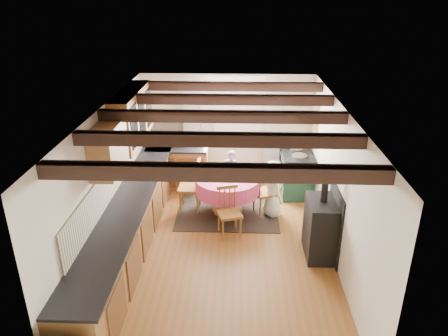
{
  "coord_description": "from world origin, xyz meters",
  "views": [
    {
      "loc": [
        0.25,
        -5.95,
        4.07
      ],
      "look_at": [
        0.0,
        0.8,
        1.15
      ],
      "focal_mm": 34.11,
      "sensor_mm": 36.0,
      "label": 1
    }
  ],
  "objects_px": {
    "chair_right": "(265,191)",
    "child_far": "(231,174)",
    "cup": "(228,174)",
    "chair_left": "(190,186)",
    "dining_table": "(227,195)",
    "child_right": "(273,188)",
    "cast_iron_stove": "(322,213)",
    "chair_near": "(230,212)",
    "aga_range": "(297,173)"
  },
  "relations": [
    {
      "from": "dining_table",
      "to": "cup",
      "type": "relative_size",
      "value": 11.35
    },
    {
      "from": "chair_left",
      "to": "aga_range",
      "type": "relative_size",
      "value": 1.04
    },
    {
      "from": "chair_near",
      "to": "chair_right",
      "type": "distance_m",
      "value": 1.04
    },
    {
      "from": "chair_right",
      "to": "aga_range",
      "type": "height_order",
      "value": "chair_right"
    },
    {
      "from": "chair_near",
      "to": "cast_iron_stove",
      "type": "xyz_separation_m",
      "value": [
        1.47,
        -0.53,
        0.3
      ]
    },
    {
      "from": "cast_iron_stove",
      "to": "child_far",
      "type": "bearing_deg",
      "value": 126.02
    },
    {
      "from": "aga_range",
      "to": "cup",
      "type": "xyz_separation_m",
      "value": [
        -1.41,
        -0.88,
        0.33
      ]
    },
    {
      "from": "aga_range",
      "to": "chair_right",
      "type": "bearing_deg",
      "value": -127.3
    },
    {
      "from": "dining_table",
      "to": "child_far",
      "type": "distance_m",
      "value": 0.71
    },
    {
      "from": "dining_table",
      "to": "chair_left",
      "type": "height_order",
      "value": "chair_left"
    },
    {
      "from": "cast_iron_stove",
      "to": "cup",
      "type": "distance_m",
      "value": 2.06
    },
    {
      "from": "dining_table",
      "to": "chair_right",
      "type": "bearing_deg",
      "value": -0.08
    },
    {
      "from": "chair_near",
      "to": "child_far",
      "type": "xyz_separation_m",
      "value": [
        -0.0,
        1.5,
        0.06
      ]
    },
    {
      "from": "chair_right",
      "to": "cast_iron_stove",
      "type": "xyz_separation_m",
      "value": [
        0.82,
        -1.34,
        0.27
      ]
    },
    {
      "from": "child_far",
      "to": "child_right",
      "type": "xyz_separation_m",
      "value": [
        0.8,
        -0.75,
        0.04
      ]
    },
    {
      "from": "chair_left",
      "to": "aga_range",
      "type": "height_order",
      "value": "chair_left"
    },
    {
      "from": "chair_left",
      "to": "cup",
      "type": "relative_size",
      "value": 9.49
    },
    {
      "from": "dining_table",
      "to": "child_right",
      "type": "bearing_deg",
      "value": -3.78
    },
    {
      "from": "chair_near",
      "to": "aga_range",
      "type": "height_order",
      "value": "aga_range"
    },
    {
      "from": "chair_left",
      "to": "chair_right",
      "type": "distance_m",
      "value": 1.45
    },
    {
      "from": "cast_iron_stove",
      "to": "chair_right",
      "type": "bearing_deg",
      "value": 121.37
    },
    {
      "from": "chair_near",
      "to": "child_far",
      "type": "distance_m",
      "value": 1.5
    },
    {
      "from": "child_right",
      "to": "chair_near",
      "type": "bearing_deg",
      "value": 114.32
    },
    {
      "from": "chair_left",
      "to": "cup",
      "type": "bearing_deg",
      "value": 88.08
    },
    {
      "from": "cast_iron_stove",
      "to": "aga_range",
      "type": "bearing_deg",
      "value": 92.78
    },
    {
      "from": "chair_right",
      "to": "child_right",
      "type": "height_order",
      "value": "child_right"
    },
    {
      "from": "chair_near",
      "to": "aga_range",
      "type": "bearing_deg",
      "value": 34.96
    },
    {
      "from": "chair_right",
      "to": "cup",
      "type": "relative_size",
      "value": 8.94
    },
    {
      "from": "aga_range",
      "to": "child_far",
      "type": "xyz_separation_m",
      "value": [
        -1.37,
        -0.23,
        0.06
      ]
    },
    {
      "from": "child_far",
      "to": "chair_left",
      "type": "bearing_deg",
      "value": 47.16
    },
    {
      "from": "chair_right",
      "to": "child_far",
      "type": "distance_m",
      "value": 0.96
    },
    {
      "from": "child_far",
      "to": "chair_right",
      "type": "bearing_deg",
      "value": 143.58
    },
    {
      "from": "cast_iron_stove",
      "to": "child_right",
      "type": "xyz_separation_m",
      "value": [
        -0.68,
        1.28,
        -0.2
      ]
    },
    {
      "from": "cast_iron_stove",
      "to": "chair_near",
      "type": "bearing_deg",
      "value": 160.05
    },
    {
      "from": "aga_range",
      "to": "child_far",
      "type": "bearing_deg",
      "value": -170.33
    },
    {
      "from": "dining_table",
      "to": "chair_near",
      "type": "xyz_separation_m",
      "value": [
        0.06,
        -0.8,
        0.08
      ]
    },
    {
      "from": "cup",
      "to": "child_far",
      "type": "bearing_deg",
      "value": 85.99
    },
    {
      "from": "aga_range",
      "to": "chair_near",
      "type": "bearing_deg",
      "value": -128.25
    },
    {
      "from": "aga_range",
      "to": "cast_iron_stove",
      "type": "bearing_deg",
      "value": -87.22
    },
    {
      "from": "chair_right",
      "to": "dining_table",
      "type": "bearing_deg",
      "value": 70.51
    },
    {
      "from": "dining_table",
      "to": "child_far",
      "type": "relative_size",
      "value": 1.19
    },
    {
      "from": "cup",
      "to": "chair_left",
      "type": "bearing_deg",
      "value": 176.4
    },
    {
      "from": "dining_table",
      "to": "chair_left",
      "type": "distance_m",
      "value": 0.75
    },
    {
      "from": "chair_left",
      "to": "child_far",
      "type": "distance_m",
      "value": 0.99
    },
    {
      "from": "child_far",
      "to": "cup",
      "type": "bearing_deg",
      "value": 95.94
    },
    {
      "from": "chair_near",
      "to": "cast_iron_stove",
      "type": "relative_size",
      "value": 0.6
    },
    {
      "from": "chair_right",
      "to": "cast_iron_stove",
      "type": "distance_m",
      "value": 1.59
    },
    {
      "from": "chair_near",
      "to": "cup",
      "type": "height_order",
      "value": "chair_near"
    },
    {
      "from": "chair_near",
      "to": "dining_table",
      "type": "bearing_deg",
      "value": 77.39
    },
    {
      "from": "chair_right",
      "to": "child_right",
      "type": "xyz_separation_m",
      "value": [
        0.14,
        -0.06,
        0.07
      ]
    }
  ]
}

